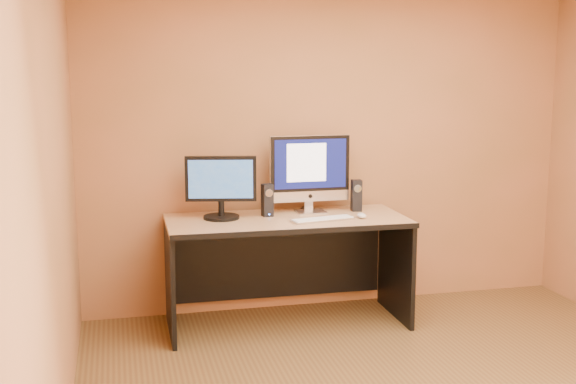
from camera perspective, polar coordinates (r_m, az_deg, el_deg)
name	(u,v)px	position (r m, az deg, el deg)	size (l,w,h in m)	color
walls	(439,186)	(3.99, 11.83, 0.49)	(4.00, 4.00, 2.60)	#AD6946
desk	(287,272)	(5.48, -0.08, -6.32)	(1.78, 0.78, 0.82)	tan
imac	(311,173)	(5.56, 1.81, 1.49)	(0.64, 0.23, 0.61)	#B3B3B7
second_monitor	(221,188)	(5.35, -5.32, 0.35)	(0.54, 0.27, 0.47)	black
speaker_left	(267,200)	(5.44, -1.65, -0.65)	(0.08, 0.08, 0.25)	black
speaker_right	(356,195)	(5.67, 5.42, -0.27)	(0.08, 0.08, 0.25)	black
keyboard	(323,219)	(5.31, 2.77, -2.16)	(0.48, 0.13, 0.02)	silver
mouse	(362,215)	(5.42, 5.84, -1.85)	(0.06, 0.11, 0.04)	silver
cable_a	(311,209)	(5.71, 1.86, -1.36)	(0.01, 0.01, 0.25)	black
cable_b	(301,209)	(5.72, 1.05, -1.34)	(0.01, 0.01, 0.20)	black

